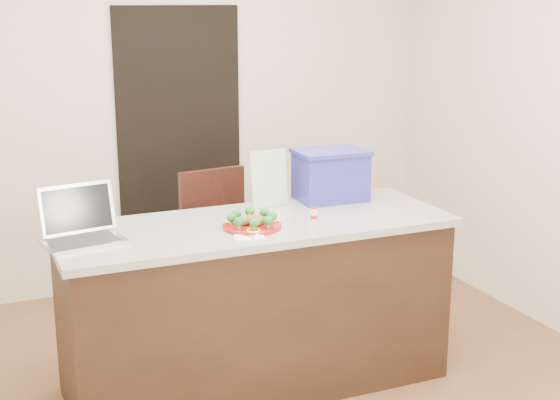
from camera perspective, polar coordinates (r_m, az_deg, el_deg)
name	(u,v)px	position (r m, az deg, el deg)	size (l,w,h in m)	color
room_shell	(273,92)	(3.68, -0.50, 7.94)	(4.00, 4.00, 4.00)	white
doorway	(180,148)	(5.66, -7.31, 3.78)	(0.90, 0.02, 2.00)	black
island	(256,304)	(4.19, -1.79, -7.62)	(2.06, 0.76, 0.92)	black
plate	(252,226)	(3.93, -2.06, -1.90)	(0.30, 0.30, 0.02)	maroon
meatballs	(252,220)	(3.93, -2.05, -1.48)	(0.12, 0.12, 0.04)	brown
broccoli	(252,217)	(3.92, -2.07, -1.24)	(0.25, 0.25, 0.04)	#16541B
pepper_rings	(252,224)	(3.93, -2.06, -1.75)	(0.26, 0.27, 0.01)	#FFF61A
napkin	(249,236)	(3.80, -2.27, -2.63)	(0.14, 0.14, 0.01)	white
fork	(245,235)	(3.79, -2.59, -2.55)	(0.04, 0.14, 0.00)	silver
knife	(256,235)	(3.79, -1.75, -2.55)	(0.03, 0.20, 0.01)	white
yogurt_bottle	(314,215)	(4.05, 2.49, -1.13)	(0.04, 0.04, 0.08)	beige
laptop	(80,225)	(3.85, -14.39, -1.82)	(0.40, 0.34, 0.26)	#ABAAAF
leaflet	(269,178)	(4.31, -0.79, 1.59)	(0.22, 0.00, 0.32)	white
blue_box	(331,175)	(4.46, 3.73, 1.85)	(0.41, 0.30, 0.29)	#2B2893
chair	(218,240)	(4.92, -4.52, -2.92)	(0.50, 0.50, 1.00)	#35150F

